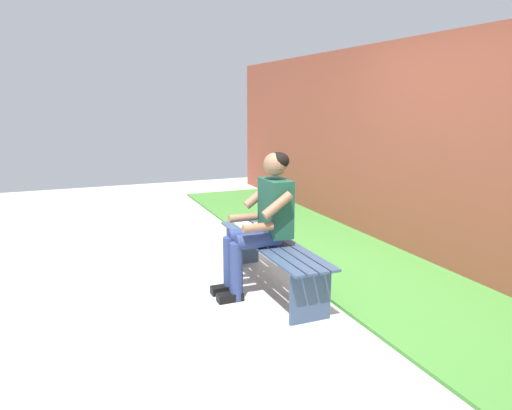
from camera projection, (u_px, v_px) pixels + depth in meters
name	position (u px, v px, depth m)	size (l,w,h in m)	color
ground_plane	(142.00, 269.00, 4.90)	(10.00, 7.00, 0.04)	beige
grass_strip	(405.00, 266.00, 4.88)	(9.00, 2.31, 0.03)	#478C38
brick_wall	(412.00, 148.00, 5.24)	(9.50, 0.24, 2.32)	#9E4C38
bench_near	(272.00, 253.00, 4.26)	(1.69, 0.40, 0.44)	#384C6B
person_seated	(263.00, 217.00, 4.12)	(0.50, 0.69, 1.24)	#1E513D
apple	(257.00, 227.00, 4.58)	(0.09, 0.09, 0.09)	gold
book_open	(244.00, 225.00, 4.79)	(0.41, 0.16, 0.02)	white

